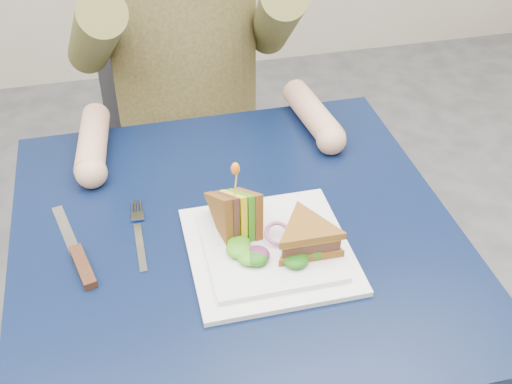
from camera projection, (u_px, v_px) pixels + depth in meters
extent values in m
cube|color=black|center=(236.00, 237.00, 1.10)|extent=(0.75, 0.75, 0.03)
cylinder|color=#595B5E|center=(79.00, 283.00, 1.51)|extent=(0.04, 0.04, 0.70)
cylinder|color=#595B5E|center=(336.00, 241.00, 1.63)|extent=(0.04, 0.04, 0.70)
cube|color=#47474C|center=(192.00, 163.00, 1.72)|extent=(0.42, 0.40, 0.04)
cube|color=#47474C|center=(175.00, 48.00, 1.70)|extent=(0.42, 0.03, 0.46)
cylinder|color=#47474C|center=(140.00, 280.00, 1.71)|extent=(0.02, 0.02, 0.43)
cylinder|color=#47474C|center=(271.00, 258.00, 1.77)|extent=(0.02, 0.02, 0.43)
cylinder|color=#47474C|center=(130.00, 201.00, 1.96)|extent=(0.02, 0.02, 0.43)
cylinder|color=#47474C|center=(244.00, 185.00, 2.03)|extent=(0.02, 0.02, 0.43)
cylinder|color=brown|center=(182.00, 17.00, 1.44)|extent=(0.34, 0.34, 0.52)
cylinder|color=brown|center=(94.00, 36.00, 1.33)|extent=(0.15, 0.39, 0.31)
cylinder|color=tan|center=(93.00, 142.00, 1.25)|extent=(0.08, 0.20, 0.06)
sphere|color=tan|center=(91.00, 173.00, 1.18)|extent=(0.06, 0.06, 0.06)
cylinder|color=brown|center=(275.00, 19.00, 1.40)|extent=(0.15, 0.39, 0.31)
cylinder|color=tan|center=(313.00, 113.00, 1.33)|extent=(0.08, 0.20, 0.06)
sphere|color=tan|center=(331.00, 140.00, 1.26)|extent=(0.06, 0.06, 0.06)
cube|color=white|center=(269.00, 250.00, 1.05)|extent=(0.26, 0.26, 0.01)
cube|color=white|center=(269.00, 246.00, 1.04)|extent=(0.21, 0.21, 0.01)
cube|color=silver|center=(140.00, 247.00, 1.06)|extent=(0.01, 0.12, 0.00)
cube|color=silver|center=(137.00, 216.00, 1.11)|extent=(0.02, 0.02, 0.00)
cube|color=silver|center=(132.00, 207.00, 1.13)|extent=(0.00, 0.03, 0.00)
cube|color=silver|center=(135.00, 207.00, 1.13)|extent=(0.00, 0.03, 0.00)
cube|color=silver|center=(138.00, 206.00, 1.14)|extent=(0.00, 0.03, 0.00)
cube|color=silver|center=(141.00, 206.00, 1.14)|extent=(0.00, 0.03, 0.00)
cube|color=silver|center=(66.00, 230.00, 1.09)|extent=(0.05, 0.14, 0.00)
cube|color=black|center=(83.00, 267.00, 1.01)|extent=(0.04, 0.10, 0.01)
cylinder|color=silver|center=(78.00, 254.00, 1.03)|extent=(0.01, 0.01, 0.00)
cylinder|color=silver|center=(87.00, 273.00, 0.99)|extent=(0.01, 0.01, 0.00)
cylinder|color=tan|center=(236.00, 183.00, 1.00)|extent=(0.01, 0.01, 0.06)
ellipsoid|color=orange|center=(235.00, 169.00, 0.98)|extent=(0.01, 0.01, 0.02)
torus|color=#9E4C7A|center=(278.00, 233.00, 1.03)|extent=(0.04, 0.04, 0.02)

